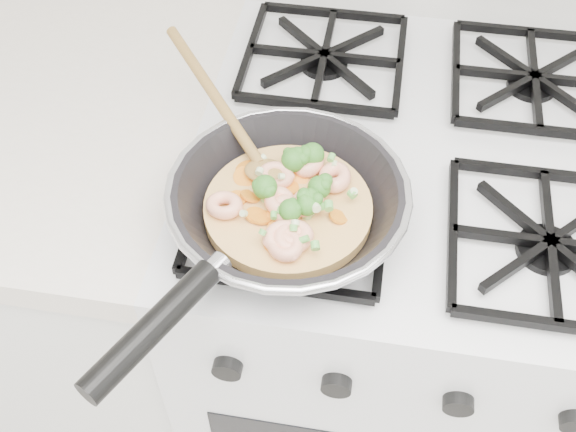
# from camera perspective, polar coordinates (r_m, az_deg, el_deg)

# --- Properties ---
(stove) EXTENTS (0.60, 0.60, 0.92)m
(stove) POSITION_cam_1_polar(r_m,az_deg,el_deg) (1.28, 8.01, -8.64)
(stove) COLOR white
(stove) RESTS_ON ground
(skillet) EXTENTS (0.34, 0.50, 0.09)m
(skillet) POSITION_cam_1_polar(r_m,az_deg,el_deg) (0.78, -0.23, 1.03)
(skillet) COLOR black
(skillet) RESTS_ON stove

